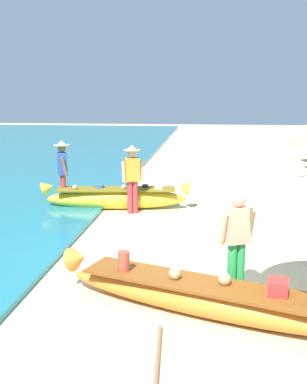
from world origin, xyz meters
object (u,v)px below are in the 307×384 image
object	(u,v)px
person_vendor_hatted	(132,174)
person_tourist_customer	(237,239)
boat_yellow_midground	(117,198)
paddle	(156,383)
person_vendor_assistant	(63,169)
boat_orange_foreground	(209,297)

from	to	relation	value
person_vendor_hatted	person_tourist_customer	world-z (taller)	person_vendor_hatted
boat_yellow_midground	person_vendor_hatted	bearing A→B (deg)	-38.63
person_tourist_customer	paddle	world-z (taller)	person_tourist_customer
person_vendor_hatted	paddle	bearing A→B (deg)	-78.67
person_vendor_assistant	boat_yellow_midground	bearing A→B (deg)	-1.06
paddle	person_vendor_assistant	bearing A→B (deg)	114.48
person_tourist_customer	boat_orange_foreground	bearing A→B (deg)	-123.24
person_vendor_hatted	person_vendor_assistant	bearing A→B (deg)	167.73
boat_yellow_midground	person_tourist_customer	distance (m)	5.93
boat_yellow_midground	person_vendor_hatted	world-z (taller)	person_vendor_hatted
person_vendor_assistant	paddle	xyz separation A→B (m)	(3.39, -7.44, -1.03)
boat_orange_foreground	person_vendor_hatted	xyz separation A→B (m)	(-1.96, 5.36, 0.77)
boat_orange_foreground	boat_yellow_midground	distance (m)	6.27
paddle	person_vendor_hatted	bearing A→B (deg)	101.33
boat_yellow_midground	person_vendor_assistant	xyz separation A→B (m)	(-1.48, 0.03, 0.75)
person_tourist_customer	person_vendor_hatted	bearing A→B (deg)	116.43
person_vendor_assistant	person_vendor_hatted	bearing A→B (deg)	-12.27
boat_orange_foreground	paddle	bearing A→B (deg)	-108.52
paddle	boat_orange_foreground	bearing A→B (deg)	71.48
person_tourist_customer	person_vendor_assistant	bearing A→B (deg)	129.99
boat_orange_foreground	paddle	xyz separation A→B (m)	(-0.55, -1.65, -0.23)
boat_yellow_midground	paddle	size ratio (longest dim) A/B	2.16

